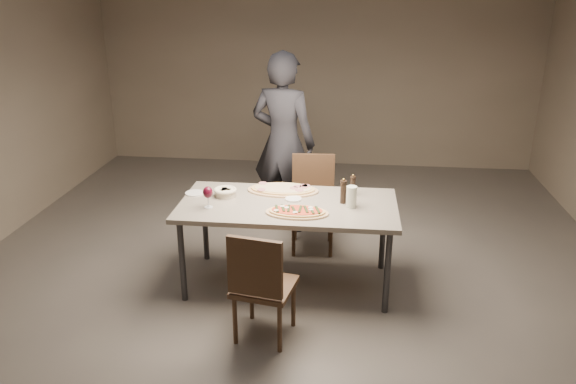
# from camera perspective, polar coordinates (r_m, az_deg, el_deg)

# --- Properties ---
(room) EXTENTS (7.00, 7.00, 7.00)m
(room) POSITION_cam_1_polar(r_m,az_deg,el_deg) (4.45, 0.00, 6.64)
(room) COLOR #5A544E
(room) RESTS_ON ground
(dining_table) EXTENTS (1.80, 0.90, 0.75)m
(dining_table) POSITION_cam_1_polar(r_m,az_deg,el_deg) (4.67, 0.00, -1.80)
(dining_table) COLOR gray
(dining_table) RESTS_ON ground
(zucchini_pizza) EXTENTS (0.50, 0.28, 0.05)m
(zucchini_pizza) POSITION_cam_1_polar(r_m,az_deg,el_deg) (4.44, 0.92, -2.02)
(zucchini_pizza) COLOR tan
(zucchini_pizza) RESTS_ON dining_table
(ham_pizza) EXTENTS (0.62, 0.35, 0.04)m
(ham_pizza) POSITION_cam_1_polar(r_m,az_deg,el_deg) (4.91, -0.50, 0.26)
(ham_pizza) COLOR tan
(ham_pizza) RESTS_ON dining_table
(bread_basket) EXTENTS (0.20, 0.20, 0.07)m
(bread_basket) POSITION_cam_1_polar(r_m,az_deg,el_deg) (4.82, -6.39, 0.05)
(bread_basket) COLOR beige
(bread_basket) RESTS_ON dining_table
(oil_dish) EXTENTS (0.14, 0.14, 0.02)m
(oil_dish) POSITION_cam_1_polar(r_m,az_deg,el_deg) (4.72, 0.55, -0.72)
(oil_dish) COLOR white
(oil_dish) RESTS_ON dining_table
(pepper_mill_left) EXTENTS (0.05, 0.05, 0.18)m
(pepper_mill_left) POSITION_cam_1_polar(r_m,az_deg,el_deg) (4.84, 6.60, 0.69)
(pepper_mill_left) COLOR black
(pepper_mill_left) RESTS_ON dining_table
(pepper_mill_right) EXTENTS (0.06, 0.06, 0.22)m
(pepper_mill_right) POSITION_cam_1_polar(r_m,az_deg,el_deg) (4.64, 5.64, 0.06)
(pepper_mill_right) COLOR black
(pepper_mill_right) RESTS_ON dining_table
(carafe) EXTENTS (0.09, 0.09, 0.18)m
(carafe) POSITION_cam_1_polar(r_m,az_deg,el_deg) (4.57, 6.47, -0.49)
(carafe) COLOR silver
(carafe) RESTS_ON dining_table
(wine_glass) EXTENTS (0.08, 0.08, 0.18)m
(wine_glass) POSITION_cam_1_polar(r_m,az_deg,el_deg) (4.57, -8.15, -0.10)
(wine_glass) COLOR silver
(wine_glass) RESTS_ON dining_table
(side_plate) EXTENTS (0.16, 0.16, 0.01)m
(side_plate) POSITION_cam_1_polar(r_m,az_deg,el_deg) (4.93, -9.46, -0.11)
(side_plate) COLOR white
(side_plate) RESTS_ON dining_table
(chair_near) EXTENTS (0.48, 0.48, 0.87)m
(chair_near) POSITION_cam_1_polar(r_m,az_deg,el_deg) (4.01, -2.82, -9.10)
(chair_near) COLOR #402A1B
(chair_near) RESTS_ON ground
(chair_far) EXTENTS (0.46, 0.46, 0.91)m
(chair_far) POSITION_cam_1_polar(r_m,az_deg,el_deg) (5.46, 2.55, -0.49)
(chair_far) COLOR #402A1B
(chair_far) RESTS_ON ground
(diner) EXTENTS (0.78, 0.62, 1.86)m
(diner) POSITION_cam_1_polar(r_m,az_deg,el_deg) (5.75, -0.48, 5.02)
(diner) COLOR black
(diner) RESTS_ON ground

